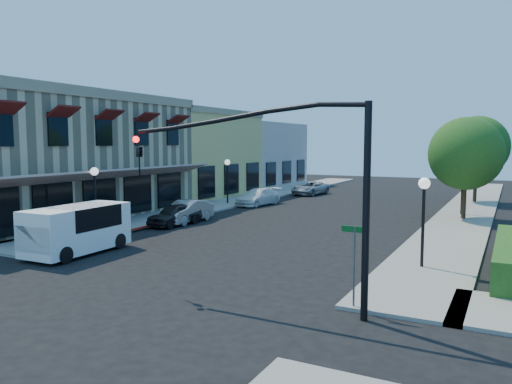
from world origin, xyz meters
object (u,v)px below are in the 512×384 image
at_px(white_van, 76,227).
at_px(street_name_sign, 355,253).
at_px(lamppost_right_far, 463,175).
at_px(signal_mast_arm, 293,171).
at_px(parked_car_b, 186,211).
at_px(lamppost_left_far, 227,170).
at_px(parked_car_c, 258,197).
at_px(street_tree_b, 477,147).
at_px(parked_car_a, 175,215).
at_px(parked_car_d, 310,188).
at_px(street_tree_a, 466,154).
at_px(lamppost_left_near, 95,183).
at_px(lamppost_right_near, 424,199).

bearing_deg(white_van, street_name_sign, -7.19).
relative_size(street_name_sign, lamppost_right_far, 0.70).
distance_m(signal_mast_arm, white_van, 11.93).
distance_m(white_van, parked_car_b, 9.37).
bearing_deg(lamppost_left_far, parked_car_c, 18.65).
height_order(street_tree_b, lamppost_right_far, street_tree_b).
xyz_separation_m(lamppost_right_far, white_van, (-13.98, -20.16, -1.52)).
height_order(street_tree_b, street_name_sign, street_tree_b).
bearing_deg(lamppost_right_far, street_tree_b, 87.85).
relative_size(lamppost_right_far, white_van, 0.74).
height_order(parked_car_a, parked_car_d, parked_car_a).
height_order(street_tree_a, white_van, street_tree_a).
relative_size(street_tree_a, white_van, 1.35).
bearing_deg(parked_car_c, lamppost_left_far, -153.69).
height_order(lamppost_right_far, parked_car_c, lamppost_right_far).
distance_m(street_tree_b, parked_car_a, 25.30).
bearing_deg(white_van, parked_car_d, 89.88).
xyz_separation_m(white_van, parked_car_d, (0.06, 28.16, -0.59)).
distance_m(street_name_sign, lamppost_left_near, 17.05).
bearing_deg(parked_car_d, parked_car_a, -84.35).
bearing_deg(street_tree_b, white_van, -116.89).
xyz_separation_m(lamppost_right_near, lamppost_right_far, (0.00, 16.00, 0.00)).
bearing_deg(parked_car_d, street_tree_b, 7.88).
bearing_deg(street_tree_a, lamppost_left_near, -141.02).
bearing_deg(lamppost_left_far, white_van, -80.56).
distance_m(parked_car_a, parked_car_d, 20.02).
bearing_deg(street_name_sign, parked_car_b, 141.32).
distance_m(street_name_sign, white_van, 13.09).
xyz_separation_m(street_tree_b, parked_car_c, (-15.00, -9.22, -3.89)).
height_order(lamppost_left_near, lamppost_right_far, same).
bearing_deg(street_tree_b, lamppost_right_near, -90.72).
relative_size(lamppost_right_near, parked_car_c, 0.79).
bearing_deg(parked_car_b, signal_mast_arm, -44.23).
bearing_deg(lamppost_left_near, street_tree_a, 38.98).
bearing_deg(lamppost_right_far, lamppost_left_near, -136.74).
distance_m(street_name_sign, parked_car_a, 16.88).
bearing_deg(lamppost_left_near, lamppost_right_far, 43.26).
height_order(signal_mast_arm, lamppost_left_far, signal_mast_arm).
distance_m(lamppost_right_near, parked_car_c, 20.95).
height_order(lamppost_right_near, parked_car_a, lamppost_right_near).
bearing_deg(white_van, parked_car_a, 95.04).
distance_m(signal_mast_arm, lamppost_left_near, 15.82).
bearing_deg(parked_car_b, street_tree_b, 51.31).
bearing_deg(street_tree_a, lamppost_right_far, 98.53).
distance_m(lamppost_right_near, lamppost_right_far, 16.00).
bearing_deg(street_tree_a, parked_car_a, -146.31).
xyz_separation_m(lamppost_right_near, parked_car_a, (-14.70, 4.00, -2.09)).
height_order(lamppost_left_far, parked_car_c, lamppost_left_far).
relative_size(street_tree_b, parked_car_c, 1.56).
bearing_deg(signal_mast_arm, parked_car_c, 119.53).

